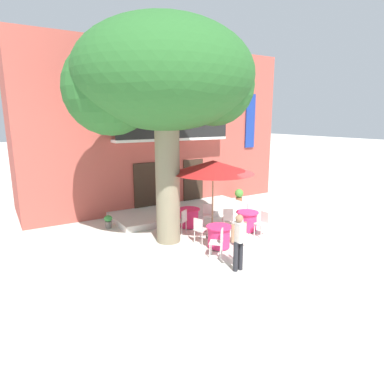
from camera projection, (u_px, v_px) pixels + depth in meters
The scene contains 20 objects.
ground_plane at pixel (251, 235), 12.42m from camera, with size 120.00×120.00×0.00m, color beige.
building_facade at pixel (151, 129), 17.00m from camera, with size 13.00×5.09×7.50m.
entrance_step_platform at pixel (183, 211), 15.12m from camera, with size 6.33×2.44×0.25m, color silver.
plane_tree at pixel (163, 80), 10.61m from camera, with size 6.06×5.32×7.42m.
cafe_table_near_tree at pixel (219, 237), 11.13m from camera, with size 0.86×0.86×0.76m.
cafe_chair_near_tree_0 at pixel (239, 230), 11.35m from camera, with size 0.50×0.50×0.91m.
cafe_chair_near_tree_1 at pixel (200, 229), 11.51m from camera, with size 0.51×0.51×0.91m.
cafe_chair_near_tree_2 at pixel (218, 241), 10.37m from camera, with size 0.57×0.57×0.91m.
cafe_table_middle at pixel (189, 218), 13.23m from camera, with size 0.86×0.86×0.76m.
cafe_chair_middle_0 at pixel (208, 214), 13.28m from camera, with size 0.55×0.55×0.91m.
cafe_chair_middle_1 at pixel (177, 211), 13.74m from camera, with size 0.43×0.43×0.91m.
cafe_chair_middle_2 at pixel (182, 220), 12.52m from camera, with size 0.55×0.55×0.91m.
cafe_table_front at pixel (247, 221), 12.82m from camera, with size 0.86×0.86×0.76m.
cafe_chair_front_0 at pixel (263, 222), 12.22m from camera, with size 0.42×0.42×0.91m.
cafe_chair_front_1 at pixel (251, 212), 13.47m from camera, with size 0.55×0.55×0.91m.
cafe_chair_front_2 at pixel (228, 218), 12.74m from camera, with size 0.55×0.55×0.91m.
cafe_umbrella at pixel (213, 167), 11.59m from camera, with size 2.90×2.90×2.85m.
ground_planter_left at pixel (108, 221), 13.16m from camera, with size 0.32×0.32×0.52m.
ground_planter_right at pixel (239, 195), 17.08m from camera, with size 0.44×0.44×0.72m.
pedestrian_near_entrance at pixel (239, 239), 9.34m from camera, with size 0.53×0.35×1.67m.
Camera 1 is at (-8.04, -8.87, 4.30)m, focal length 30.93 mm.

